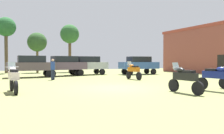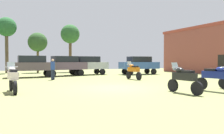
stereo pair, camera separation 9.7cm
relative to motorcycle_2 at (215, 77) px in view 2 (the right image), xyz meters
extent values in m
cube|color=olive|center=(-4.00, 3.37, -0.74)|extent=(44.00, 52.00, 0.02)
cube|color=black|center=(11.03, 8.83, 0.35)|extent=(0.08, 1.20, 2.20)
cylinder|color=black|center=(-0.17, 0.76, -0.40)|extent=(0.26, 0.68, 0.66)
cube|color=navy|center=(-0.01, 0.03, 0.11)|extent=(0.62, 1.32, 0.36)
ellipsoid|color=navy|center=(0.06, -0.25, 0.39)|extent=(0.42, 0.54, 0.24)
cube|color=black|center=(-0.05, 0.24, 0.35)|extent=(0.41, 0.61, 0.12)
cylinder|color=black|center=(-0.25, 8.77, -0.41)|extent=(0.16, 0.66, 0.65)
cylinder|color=black|center=(-0.15, 7.22, -0.41)|extent=(0.16, 0.66, 0.65)
cube|color=#C46613|center=(-0.20, 8.00, 0.10)|extent=(0.44, 1.34, 0.36)
ellipsoid|color=#C46613|center=(-0.22, 8.29, 0.38)|extent=(0.35, 0.50, 0.24)
cube|color=black|center=(-0.19, 7.77, 0.34)|extent=(0.33, 0.58, 0.12)
cube|color=silver|center=(-0.24, 8.62, 0.56)|extent=(0.37, 0.17, 0.39)
cylinder|color=#B7B7BC|center=(-0.23, 8.52, 0.50)|extent=(0.62, 0.07, 0.04)
cylinder|color=black|center=(-9.36, 4.49, -0.41)|extent=(0.20, 0.66, 0.65)
cylinder|color=black|center=(-9.17, 2.92, -0.41)|extent=(0.20, 0.66, 0.65)
cube|color=silver|center=(-9.27, 3.71, 0.09)|extent=(0.52, 1.37, 0.36)
ellipsoid|color=silver|center=(-9.30, 4.01, 0.37)|extent=(0.37, 0.51, 0.24)
cube|color=black|center=(-9.24, 3.47, 0.33)|extent=(0.36, 0.59, 0.12)
cube|color=silver|center=(-9.34, 4.34, 0.55)|extent=(0.38, 0.19, 0.39)
cylinder|color=#B7B7BC|center=(-9.33, 4.24, 0.49)|extent=(0.62, 0.11, 0.04)
cylinder|color=black|center=(1.32, 0.57, -0.41)|extent=(0.29, 0.65, 0.64)
cylinder|color=black|center=(-1.94, 0.86, -0.42)|extent=(0.18, 0.63, 0.63)
cylinder|color=black|center=(-1.80, -0.60, -0.42)|extent=(0.18, 0.63, 0.63)
cube|color=black|center=(-1.87, 0.13, 0.07)|extent=(0.48, 1.28, 0.36)
ellipsoid|color=black|center=(-1.89, 0.41, 0.35)|extent=(0.36, 0.51, 0.24)
cube|color=black|center=(-1.85, -0.09, 0.31)|extent=(0.35, 0.59, 0.12)
cube|color=silver|center=(-1.92, 0.72, 0.53)|extent=(0.37, 0.19, 0.39)
cylinder|color=#B7B7BC|center=(-1.91, 0.63, 0.47)|extent=(0.62, 0.10, 0.04)
cylinder|color=black|center=(2.18, 12.95, -0.41)|extent=(0.65, 0.24, 0.64)
cylinder|color=black|center=(2.22, 14.39, -0.41)|extent=(0.65, 0.24, 0.64)
cylinder|color=black|center=(5.10, 12.87, -0.41)|extent=(0.65, 0.24, 0.64)
cylinder|color=black|center=(5.14, 14.31, -0.41)|extent=(0.65, 0.24, 0.64)
cube|color=#32599F|center=(3.66, 13.63, 0.28)|extent=(4.35, 1.92, 0.75)
cube|color=black|center=(3.66, 13.63, 0.96)|extent=(2.41, 1.65, 0.61)
cylinder|color=black|center=(-9.12, 13.12, -0.41)|extent=(0.65, 0.25, 0.64)
cylinder|color=black|center=(-9.18, 14.56, -0.41)|extent=(0.65, 0.25, 0.64)
cylinder|color=black|center=(-6.20, 13.24, -0.41)|extent=(0.65, 0.25, 0.64)
cylinder|color=black|center=(-6.26, 14.68, -0.41)|extent=(0.65, 0.25, 0.64)
cube|color=#4E4248|center=(-7.69, 13.90, 0.28)|extent=(4.37, 1.98, 0.75)
cube|color=black|center=(-7.69, 13.90, 0.96)|extent=(2.43, 1.68, 0.61)
cylinder|color=black|center=(-3.22, 14.42, -0.41)|extent=(0.66, 0.29, 0.64)
cylinder|color=black|center=(-3.38, 15.85, -0.41)|extent=(0.66, 0.29, 0.64)
cylinder|color=black|center=(-0.32, 14.75, -0.41)|extent=(0.66, 0.29, 0.64)
cylinder|color=black|center=(-0.48, 16.18, -0.41)|extent=(0.66, 0.29, 0.64)
cube|color=#ABB3BB|center=(-1.85, 15.30, 0.28)|extent=(4.47, 2.27, 0.75)
cube|color=black|center=(-1.85, 15.30, 0.96)|extent=(2.53, 1.84, 0.61)
cylinder|color=black|center=(-5.84, 13.68, -0.41)|extent=(0.67, 0.31, 0.64)
cylinder|color=black|center=(-6.05, 15.11, -0.41)|extent=(0.67, 0.31, 0.64)
cylinder|color=black|center=(-2.94, 14.11, -0.41)|extent=(0.67, 0.31, 0.64)
cylinder|color=black|center=(-3.16, 15.54, -0.41)|extent=(0.67, 0.31, 0.64)
cube|color=#554558|center=(-4.50, 14.61, 0.28)|extent=(4.52, 2.41, 0.75)
cube|color=black|center=(-4.50, 14.61, 0.96)|extent=(2.57, 1.92, 0.61)
cylinder|color=#232E44|center=(-6.43, 10.18, -0.32)|extent=(0.14, 0.14, 0.82)
cylinder|color=#232E44|center=(-6.28, 10.26, -0.32)|extent=(0.14, 0.14, 0.82)
cylinder|color=navy|center=(-6.36, 10.22, 0.41)|extent=(0.46, 0.46, 0.65)
sphere|color=tan|center=(-6.36, 10.22, 0.84)|extent=(0.22, 0.22, 0.22)
cylinder|color=brown|center=(-10.01, 22.32, 1.85)|extent=(0.39, 0.39, 5.16)
sphere|color=#255B2D|center=(-10.01, 22.32, 4.96)|extent=(2.35, 2.35, 2.35)
cylinder|color=brown|center=(-6.38, 22.19, 0.96)|extent=(0.29, 0.29, 3.38)
sphere|color=#2C5025|center=(-6.38, 22.19, 3.20)|extent=(2.45, 2.45, 2.45)
cylinder|color=brown|center=(-2.12, 22.30, 1.57)|extent=(0.39, 0.39, 4.61)
sphere|color=#2B5C2A|center=(-2.12, 22.30, 4.46)|extent=(2.57, 2.57, 2.57)
camera|label=1|loc=(-9.29, -8.08, 0.82)|focal=35.87mm
camera|label=2|loc=(-9.20, -8.12, 0.82)|focal=35.87mm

